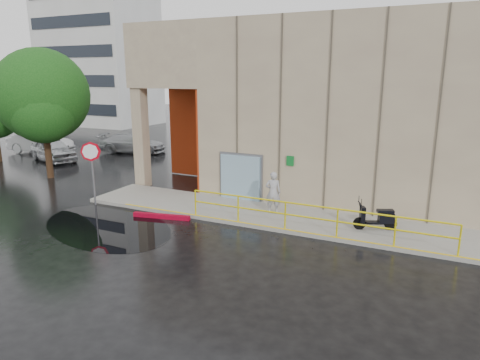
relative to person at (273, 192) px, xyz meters
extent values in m
plane|color=black|center=(-2.22, -4.72, -1.00)|extent=(120.00, 120.00, 0.00)
cube|color=gray|center=(1.78, -0.22, -0.93)|extent=(20.00, 3.00, 0.15)
cube|color=gray|center=(3.78, 6.28, 3.00)|extent=(16.00, 10.00, 8.00)
cube|color=gray|center=(-6.22, 6.28, 5.50)|extent=(4.00, 10.00, 3.00)
cube|color=gray|center=(-7.82, 1.68, 1.50)|extent=(0.60, 0.60, 5.00)
cube|color=#A02E0E|center=(-6.22, 4.78, 1.50)|extent=(3.80, 0.15, 4.90)
cube|color=#A02E0E|center=(-4.27, 3.03, 1.50)|extent=(0.10, 3.50, 4.90)
cube|color=#97B9CD|center=(-2.02, 1.16, 0.15)|extent=(1.90, 0.10, 2.00)
cube|color=slate|center=(-2.02, 1.24, 0.15)|extent=(2.10, 0.06, 2.20)
cube|color=#0E6324|center=(0.28, 1.22, 1.10)|extent=(0.32, 0.04, 0.42)
cylinder|color=yellow|center=(2.03, -1.57, 0.15)|extent=(9.50, 0.06, 0.06)
cylinder|color=yellow|center=(2.03, -1.57, -0.30)|extent=(9.50, 0.06, 0.06)
cube|color=#B8B8B3|center=(-30.22, 23.28, 6.50)|extent=(12.00, 8.00, 15.00)
imported|color=#9E9EA2|center=(0.00, 0.00, 0.00)|extent=(0.72, 0.57, 1.71)
cylinder|color=black|center=(3.56, -0.51, -0.63)|extent=(0.45, 0.26, 0.45)
cylinder|color=black|center=(4.60, -0.07, -0.63)|extent=(0.45, 0.26, 0.45)
cylinder|color=slate|center=(-7.72, -1.90, 0.22)|extent=(0.08, 0.08, 2.46)
cylinder|color=#B90010|center=(-7.72, -1.93, 1.40)|extent=(0.69, 0.56, 0.85)
cylinder|color=white|center=(-7.72, -1.96, 1.40)|extent=(0.53, 0.43, 0.67)
cube|color=maroon|center=(-3.94, -2.22, -0.91)|extent=(2.39, 0.67, 0.18)
cube|color=black|center=(-5.29, -3.85, -1.00)|extent=(7.31, 5.87, 0.01)
imported|color=silver|center=(-17.41, 4.48, -0.25)|extent=(4.79, 3.24, 1.51)
imported|color=white|center=(-20.70, 6.28, -0.22)|extent=(4.97, 2.37, 1.57)
imported|color=#A7AAAE|center=(-14.65, 9.25, -0.30)|extent=(5.25, 3.33, 1.42)
cylinder|color=black|center=(-13.72, 0.95, 0.53)|extent=(0.36, 0.36, 3.07)
sphere|color=#235215|center=(-13.72, 0.95, 3.56)|extent=(4.97, 4.97, 4.97)
sphere|color=#235215|center=(-13.14, 0.42, 2.82)|extent=(3.48, 3.48, 3.48)
camera|label=1|loc=(5.90, -15.66, 4.63)|focal=32.00mm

